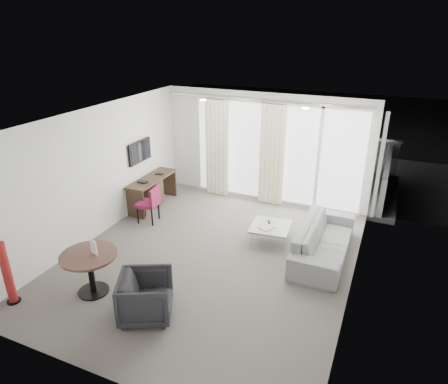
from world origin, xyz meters
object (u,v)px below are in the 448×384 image
at_px(red_lamp, 7,273).
at_px(coffee_table, 270,233).
at_px(rattan_chair_b, 353,181).
at_px(desk_chair, 148,204).
at_px(tub_armchair, 146,296).
at_px(rattan_chair_a, 320,177).
at_px(round_table, 91,273).
at_px(sofa, 324,240).
at_px(desk, 153,192).

xyz_separation_m(red_lamp, coffee_table, (3.13, 3.43, -0.36)).
bearing_deg(rattan_chair_b, desk_chair, -132.16).
bearing_deg(tub_armchair, rattan_chair_b, -46.29).
height_order(red_lamp, rattan_chair_a, red_lamp).
height_order(round_table, tub_armchair, round_table).
bearing_deg(rattan_chair_a, red_lamp, -127.79).
distance_m(sofa, rattan_chair_b, 3.20).
distance_m(round_table, coffee_table, 3.47).
height_order(desk_chair, red_lamp, red_lamp).
bearing_deg(rattan_chair_b, rattan_chair_a, -153.14).
relative_size(desk, rattan_chair_b, 2.00).
xyz_separation_m(round_table, rattan_chair_a, (2.56, 5.53, 0.10)).
bearing_deg(rattan_chair_a, round_table, -122.95).
bearing_deg(desk, rattan_chair_b, 31.27).
height_order(red_lamp, sofa, red_lamp).
bearing_deg(coffee_table, round_table, -128.05).
height_order(desk, desk_chair, desk_chair).
xyz_separation_m(desk, rattan_chair_b, (4.25, 2.58, 0.02)).
bearing_deg(sofa, red_lamp, 128.21).
bearing_deg(coffee_table, tub_armchair, -109.45).
height_order(desk_chair, sofa, desk_chair).
distance_m(round_table, tub_armchair, 1.13).
height_order(desk, coffee_table, desk).
bearing_deg(desk, desk_chair, -64.58).
bearing_deg(sofa, tub_armchair, 142.75).
bearing_deg(desk, sofa, -8.48).
relative_size(round_table, red_lamp, 0.84).
distance_m(tub_armchair, rattan_chair_a, 5.85).
bearing_deg(desk, rattan_chair_a, 33.55).
xyz_separation_m(red_lamp, tub_armchair, (2.11, 0.57, -0.18)).
xyz_separation_m(round_table, red_lamp, (-0.99, -0.70, 0.18)).
bearing_deg(rattan_chair_a, tub_armchair, -112.33).
xyz_separation_m(coffee_table, rattan_chair_a, (0.42, 2.80, 0.29)).
xyz_separation_m(desk, rattan_chair_a, (3.48, 2.31, 0.11)).
height_order(tub_armchair, coffee_table, tub_armchair).
distance_m(rattan_chair_a, rattan_chair_b, 0.81).
relative_size(sofa, rattan_chair_a, 2.41).
relative_size(desk, tub_armchair, 1.97).
bearing_deg(desk, coffee_table, -9.16).
distance_m(desk_chair, sofa, 3.79).
height_order(rattan_chair_a, rattan_chair_b, rattan_chair_a).
xyz_separation_m(desk_chair, tub_armchair, (1.70, -2.62, -0.07)).
height_order(desk_chair, tub_armchair, desk_chair).
xyz_separation_m(rattan_chair_a, rattan_chair_b, (0.76, 0.27, -0.08)).
relative_size(desk_chair, rattan_chair_a, 0.90).
bearing_deg(tub_armchair, coffee_table, -45.41).
bearing_deg(sofa, rattan_chair_b, -2.07).
bearing_deg(round_table, rattan_chair_a, 65.17).
bearing_deg(desk_chair, rattan_chair_b, 33.25).
relative_size(round_table, coffee_table, 1.18).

